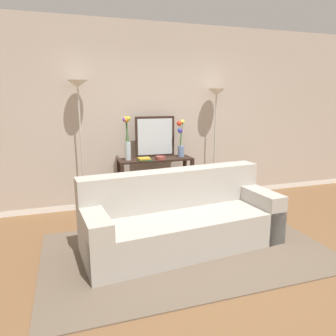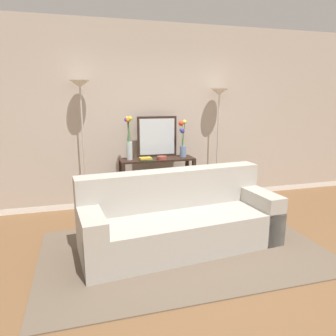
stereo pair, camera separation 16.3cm
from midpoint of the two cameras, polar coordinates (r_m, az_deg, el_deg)
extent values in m
cube|color=brown|center=(3.53, 7.01, -16.99)|extent=(16.00, 16.00, 0.02)
cube|color=white|center=(5.45, -2.93, -5.41)|extent=(12.00, 0.15, 0.09)
cube|color=#B7A899|center=(5.18, -3.11, 9.83)|extent=(12.00, 0.14, 2.77)
cube|color=brown|center=(3.75, 2.12, -14.74)|extent=(3.20, 1.91, 0.01)
cube|color=#ADA89E|center=(3.75, 1.61, -11.31)|extent=(2.38, 1.07, 0.42)
cube|color=#ADA89E|center=(3.85, -0.22, -3.67)|extent=(2.32, 0.49, 0.46)
cube|color=#ADA89E|center=(3.44, -14.55, -12.40)|extent=(0.32, 0.87, 0.60)
cube|color=#ADA89E|center=(4.23, 14.50, -7.56)|extent=(0.32, 0.87, 0.60)
cube|color=black|center=(4.84, -3.26, 1.59)|extent=(1.14, 0.37, 0.03)
cube|color=black|center=(5.00, -3.16, -5.84)|extent=(1.05, 0.32, 0.01)
cube|color=black|center=(4.67, -9.19, -4.13)|extent=(0.05, 0.05, 0.79)
cube|color=black|center=(4.95, 3.42, -3.04)|extent=(0.05, 0.05, 0.79)
cube|color=black|center=(4.98, -9.77, -3.10)|extent=(0.05, 0.05, 0.79)
cube|color=black|center=(5.24, 2.14, -2.13)|extent=(0.05, 0.05, 0.79)
cylinder|color=#B7B2A8|center=(5.02, -15.69, -7.89)|extent=(0.26, 0.26, 0.02)
cylinder|color=#B7B2A8|center=(4.78, -16.36, 2.68)|extent=(0.02, 0.02, 1.85)
cone|color=silver|center=(4.72, -17.12, 14.41)|extent=(0.28, 0.28, 0.10)
cylinder|color=#B7B2A8|center=(5.51, 7.32, -5.66)|extent=(0.26, 0.26, 0.02)
cylinder|color=#B7B2A8|center=(5.30, 7.59, 3.47)|extent=(0.02, 0.02, 1.75)
cone|color=silver|center=(5.23, 7.89, 13.52)|extent=(0.28, 0.28, 0.10)
cube|color=black|center=(4.94, -3.32, 5.70)|extent=(0.63, 0.02, 0.63)
cube|color=silver|center=(4.93, -3.29, 5.69)|extent=(0.56, 0.01, 0.56)
cylinder|color=silver|center=(4.73, -8.30, 3.08)|extent=(0.09, 0.09, 0.27)
cylinder|color=#3D7538|center=(4.69, -8.57, 6.68)|extent=(0.01, 0.05, 0.32)
sphere|color=#5918E2|center=(4.67, -8.87, 8.64)|extent=(0.06, 0.06, 0.06)
cylinder|color=#3D7538|center=(4.68, -8.32, 6.78)|extent=(0.04, 0.02, 0.34)
sphere|color=gold|center=(4.65, -8.25, 8.86)|extent=(0.07, 0.07, 0.07)
cylinder|color=#3D7538|center=(4.68, -8.46, 6.65)|extent=(0.03, 0.02, 0.32)
sphere|color=#C77427|center=(4.64, -8.59, 8.59)|extent=(0.07, 0.07, 0.07)
cylinder|color=#3D7538|center=(4.70, -8.54, 6.75)|extent=(0.02, 0.02, 0.33)
sphere|color=#CC4330|center=(4.70, -8.80, 8.77)|extent=(0.06, 0.06, 0.06)
cylinder|color=#3D7538|center=(4.70, -8.51, 6.79)|extent=(0.05, 0.03, 0.34)
sphere|color=yellow|center=(4.70, -8.73, 8.86)|extent=(0.06, 0.06, 0.06)
cylinder|color=#6B84AD|center=(4.96, 1.43, 3.05)|extent=(0.10, 0.10, 0.17)
cylinder|color=#3D7538|center=(4.94, 1.39, 5.38)|extent=(0.03, 0.01, 0.23)
sphere|color=#571ECF|center=(4.95, 1.32, 6.72)|extent=(0.07, 0.07, 0.07)
cylinder|color=#3D7538|center=(4.93, 1.54, 6.21)|extent=(0.03, 0.03, 0.37)
sphere|color=#E6D750|center=(4.93, 1.67, 8.39)|extent=(0.07, 0.07, 0.07)
cylinder|color=#3D7538|center=(4.93, 1.54, 6.22)|extent=(0.03, 0.04, 0.38)
sphere|color=#EADA4F|center=(4.93, 1.68, 8.41)|extent=(0.06, 0.06, 0.06)
cylinder|color=#3D7538|center=(4.93, 1.27, 5.49)|extent=(0.01, 0.02, 0.25)
sphere|color=blue|center=(4.92, 1.04, 6.96)|extent=(0.05, 0.05, 0.05)
cylinder|color=#3D7538|center=(4.92, 1.27, 6.05)|extent=(0.01, 0.03, 0.35)
sphere|color=red|center=(4.90, 1.05, 8.10)|extent=(0.08, 0.08, 0.08)
cylinder|color=brown|center=(4.73, -2.36, 1.78)|extent=(0.15, 0.15, 0.04)
torus|color=brown|center=(4.73, -2.36, 2.08)|extent=(0.15, 0.15, 0.01)
cube|color=#236033|center=(4.70, -5.29, 1.50)|extent=(0.20, 0.16, 0.01)
cube|color=gold|center=(4.69, -5.36, 1.72)|extent=(0.18, 0.15, 0.03)
cube|color=#236033|center=(4.95, -8.11, -7.27)|extent=(0.06, 0.16, 0.11)
cube|color=#2D2D33|center=(4.96, -7.44, -7.19)|extent=(0.05, 0.15, 0.12)
cube|color=silver|center=(4.97, -6.86, -7.21)|extent=(0.05, 0.15, 0.10)
cube|color=maroon|center=(4.98, -6.30, -7.20)|extent=(0.05, 0.15, 0.10)
cube|color=#B77F33|center=(4.98, -5.69, -7.05)|extent=(0.05, 0.15, 0.11)
cube|color=navy|center=(4.99, -5.19, -6.93)|extent=(0.03, 0.15, 0.13)
cube|color=gold|center=(5.00, -4.67, -6.98)|extent=(0.05, 0.13, 0.11)
cube|color=tan|center=(5.01, -4.20, -6.91)|extent=(0.03, 0.17, 0.11)
cube|color=#BC3328|center=(5.02, -3.71, -6.86)|extent=(0.06, 0.18, 0.11)
cube|color=slate|center=(5.04, -3.10, -6.83)|extent=(0.05, 0.15, 0.11)
camera|label=1|loc=(0.08, -91.11, -0.25)|focal=33.55mm
camera|label=2|loc=(0.08, 88.89, 0.25)|focal=33.55mm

